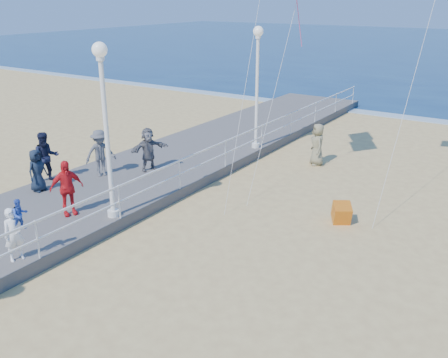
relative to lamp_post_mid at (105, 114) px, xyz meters
The scene contains 15 objects.
ground 6.48m from the lamp_post_mid, ahead, with size 160.00×160.00×0.00m, color #DCBB73.
surf_line 21.50m from the lamp_post_mid, 75.37° to the left, with size 160.00×1.20×0.04m, color silver.
boardwalk 4.07m from the lamp_post_mid, behind, with size 5.00×44.00×0.40m, color slate.
railing 2.43m from the lamp_post_mid, ahead, with size 0.05×42.00×0.55m.
lamp_post_mid is the anchor object (origin of this frame).
lamp_post_far 9.00m from the lamp_post_mid, 90.00° to the left, with size 0.44×0.44×5.32m.
woman_holding_toddler 4.21m from the lamp_post_mid, 92.13° to the right, with size 0.53×0.35×1.45m, color white.
toddler_held 3.78m from the lamp_post_mid, 89.56° to the right, with size 0.41×0.32×0.84m, color blue.
spectator_2 4.61m from the lamp_post_mid, 141.10° to the left, with size 1.16×0.67×1.80m, color #545559.
spectator_3 2.77m from the lamp_post_mid, 152.08° to the right, with size 1.05×0.44×1.79m, color red.
spectator_4 4.53m from the lamp_post_mid, behind, with size 0.74×0.48×1.52m, color #162132.
spectator_5 5.03m from the lamp_post_mid, 116.51° to the left, with size 1.59×0.51×1.72m, color slate.
spectator_7 4.93m from the lamp_post_mid, 167.59° to the left, with size 0.92×0.71×1.88m, color #171B32.
beach_walker_c 10.15m from the lamp_post_mid, 73.11° to the left, with size 0.89×0.58×1.81m, color gray.
box_kite 8.01m from the lamp_post_mid, 35.69° to the left, with size 0.55×0.55×0.60m, color #C1340B.
Camera 1 is at (5.40, -10.07, 6.93)m, focal length 40.00 mm.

